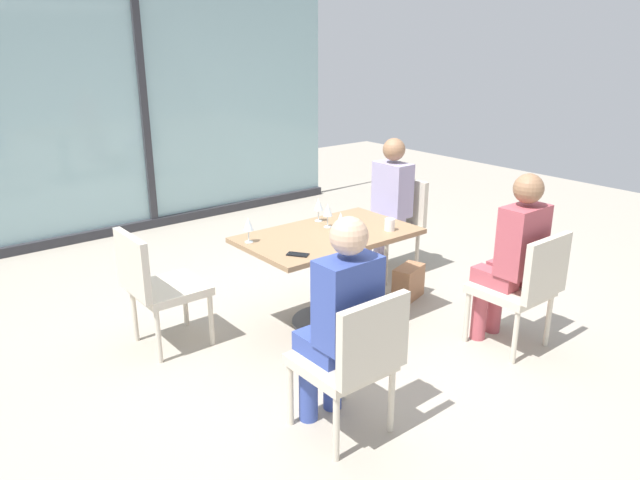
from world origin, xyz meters
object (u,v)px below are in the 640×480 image
at_px(chair_far_right, 395,220).
at_px(wine_glass_3, 328,210).
at_px(person_front_right, 513,252).
at_px(wine_glass_2, 341,219).
at_px(handbag_0, 408,282).
at_px(wine_glass_1, 248,224).
at_px(coffee_cup, 390,225).
at_px(dining_table_main, 328,258).
at_px(chair_far_left, 156,282).
at_px(chair_front_right, 524,284).
at_px(person_front_left, 340,315).
at_px(chair_front_left, 353,357).
at_px(cell_phone_on_table, 298,254).
at_px(wine_glass_0, 318,205).
at_px(person_far_right, 387,201).

height_order(chair_far_right, wine_glass_3, wine_glass_3).
height_order(person_front_right, wine_glass_2, person_front_right).
relative_size(wine_glass_3, handbag_0, 0.62).
bearing_deg(chair_far_right, wine_glass_1, -171.46).
xyz_separation_m(wine_glass_1, coffee_cup, (0.97, -0.43, -0.09)).
xyz_separation_m(dining_table_main, chair_far_left, (-1.17, 0.45, -0.04)).
xyz_separation_m(wine_glass_1, wine_glass_2, (0.58, -0.31, 0.00)).
height_order(chair_far_right, chair_front_right, same).
xyz_separation_m(person_front_right, person_front_left, (-1.57, 0.00, 0.00)).
relative_size(chair_front_left, person_front_right, 0.69).
height_order(wine_glass_2, coffee_cup, wine_glass_2).
bearing_deg(cell_phone_on_table, wine_glass_0, 6.87).
height_order(person_far_right, wine_glass_3, person_far_right).
bearing_deg(person_far_right, handbag_0, -114.46).
xyz_separation_m(chair_far_right, cell_phone_on_table, (-1.63, -0.69, 0.24)).
distance_m(chair_front_right, person_far_right, 1.65).
bearing_deg(chair_front_right, wine_glass_1, 135.09).
bearing_deg(coffee_cup, wine_glass_0, 117.04).
distance_m(wine_glass_2, handbag_0, 1.09).
xyz_separation_m(person_front_right, wine_glass_3, (-0.70, 1.17, 0.16)).
relative_size(chair_front_right, wine_glass_1, 4.70).
distance_m(dining_table_main, coffee_cup, 0.52).
relative_size(wine_glass_0, cell_phone_on_table, 1.28).
bearing_deg(coffee_cup, chair_far_left, 156.33).
bearing_deg(wine_glass_1, person_front_right, -42.50).
height_order(person_front_right, wine_glass_3, person_front_right).
relative_size(chair_front_left, wine_glass_2, 4.70).
xyz_separation_m(chair_far_right, person_front_left, (-1.96, -1.50, 0.20)).
relative_size(wine_glass_2, cell_phone_on_table, 1.28).
bearing_deg(cell_phone_on_table, person_front_left, -146.30).
xyz_separation_m(person_far_right, wine_glass_0, (-0.93, -0.17, 0.16)).
bearing_deg(dining_table_main, person_far_right, 23.15).
distance_m(wine_glass_1, handbag_0, 1.59).
relative_size(dining_table_main, chair_far_left, 1.49).
distance_m(chair_front_left, person_front_right, 1.59).
bearing_deg(person_front_right, wine_glass_2, 129.68).
height_order(chair_front_left, person_front_left, person_front_left).
xyz_separation_m(chair_far_right, wine_glass_0, (-1.04, -0.17, 0.37)).
bearing_deg(wine_glass_3, chair_far_left, 165.05).
xyz_separation_m(dining_table_main, chair_front_right, (0.79, -1.16, -0.04)).
bearing_deg(person_front_right, chair_front_left, -176.02).
bearing_deg(wine_glass_0, wine_glass_1, -172.49).
relative_size(chair_front_left, chair_far_left, 1.00).
bearing_deg(wine_glass_1, handbag_0, -10.36).
height_order(person_front_left, wine_glass_1, person_front_left).
distance_m(wine_glass_1, cell_phone_on_table, 0.46).
distance_m(chair_front_right, cell_phone_on_table, 1.57).
distance_m(wine_glass_1, wine_glass_3, 0.66).
height_order(person_front_right, handbag_0, person_front_right).
relative_size(wine_glass_2, coffee_cup, 2.06).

